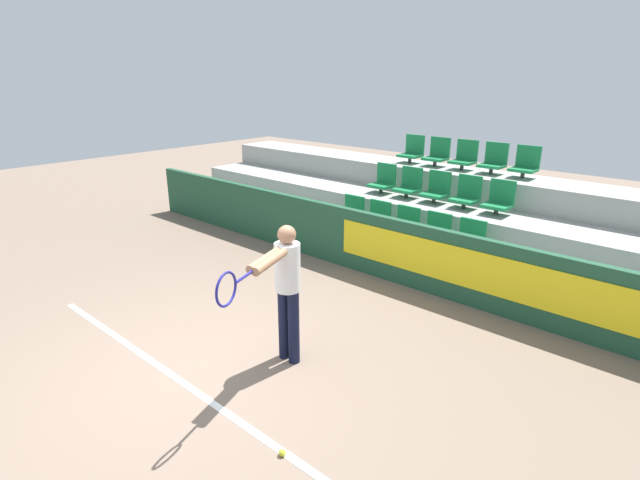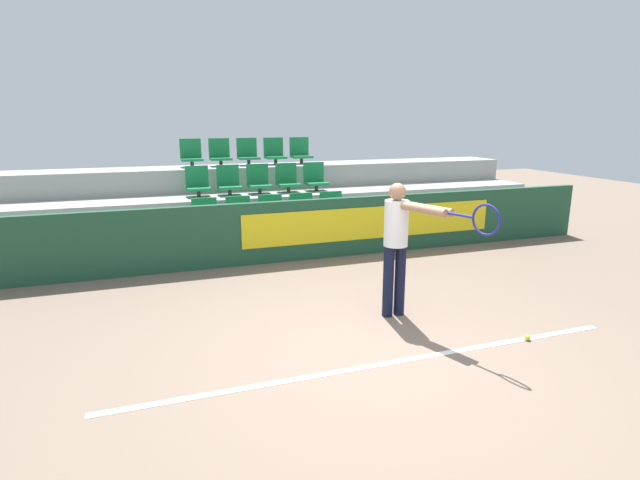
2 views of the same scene
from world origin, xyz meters
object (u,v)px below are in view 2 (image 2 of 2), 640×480
at_px(stadium_chair_11, 220,154).
at_px(tennis_ball, 527,337).
at_px(stadium_chair_0, 205,217).
at_px(stadium_chair_8, 287,180).
at_px(stadium_chair_2, 272,213).
at_px(stadium_chair_5, 198,183).
at_px(stadium_chair_1, 239,215).
at_px(stadium_chair_10, 191,155).
at_px(stadium_chair_13, 275,153).
at_px(stadium_chair_12, 248,154).
at_px(tennis_player, 401,238).
at_px(stadium_chair_7, 259,181).
at_px(stadium_chair_4, 332,209).
at_px(stadium_chair_3, 303,211).
at_px(stadium_chair_6, 229,182).
at_px(stadium_chair_14, 300,152).
at_px(stadium_chair_9, 315,178).

xyz_separation_m(stadium_chair_11, tennis_ball, (2.30, -6.57, -1.59)).
distance_m(stadium_chair_0, stadium_chair_8, 2.06).
xyz_separation_m(stadium_chair_2, stadium_chair_5, (-1.16, 1.00, 0.46)).
xyz_separation_m(stadium_chair_5, stadium_chair_11, (0.58, 1.00, 0.46)).
bearing_deg(stadium_chair_0, stadium_chair_1, 0.00).
height_order(stadium_chair_10, stadium_chair_11, same).
bearing_deg(stadium_chair_10, stadium_chair_1, -73.76).
xyz_separation_m(stadium_chair_2, stadium_chair_8, (0.58, 1.00, 0.46)).
bearing_deg(stadium_chair_13, stadium_chair_12, 180.00).
distance_m(stadium_chair_12, tennis_player, 5.59).
relative_size(stadium_chair_5, stadium_chair_10, 1.00).
relative_size(stadium_chair_7, stadium_chair_8, 1.00).
xyz_separation_m(stadium_chair_4, tennis_ball, (0.55, -4.57, -0.67)).
bearing_deg(stadium_chair_1, tennis_player, -70.09).
xyz_separation_m(stadium_chair_2, stadium_chair_11, (-0.58, 2.00, 0.92)).
height_order(stadium_chair_1, stadium_chair_4, same).
bearing_deg(stadium_chair_0, stadium_chair_3, 0.00).
height_order(stadium_chair_10, tennis_player, stadium_chair_10).
bearing_deg(tennis_ball, tennis_player, 134.05).
bearing_deg(stadium_chair_12, stadium_chair_4, -59.78).
relative_size(stadium_chair_0, stadium_chair_6, 1.00).
relative_size(stadium_chair_8, stadium_chair_13, 1.00).
xyz_separation_m(stadium_chair_8, stadium_chair_12, (-0.58, 1.00, 0.46)).
xyz_separation_m(stadium_chair_0, stadium_chair_8, (1.75, 1.00, 0.46)).
height_order(stadium_chair_4, stadium_chair_14, stadium_chair_14).
xyz_separation_m(stadium_chair_5, stadium_chair_14, (2.33, 1.00, 0.46)).
xyz_separation_m(stadium_chair_10, tennis_player, (1.85, -5.51, -0.63)).
distance_m(stadium_chair_4, stadium_chair_5, 2.57).
relative_size(stadium_chair_2, stadium_chair_11, 1.00).
distance_m(stadium_chair_7, stadium_chair_11, 1.24).
bearing_deg(stadium_chair_7, stadium_chair_5, 180.00).
bearing_deg(stadium_chair_8, stadium_chair_10, 150.22).
xyz_separation_m(stadium_chair_1, stadium_chair_8, (1.16, 1.00, 0.46)).
bearing_deg(stadium_chair_9, stadium_chair_0, -156.77).
relative_size(stadium_chair_0, stadium_chair_2, 1.00).
relative_size(stadium_chair_6, stadium_chair_10, 1.00).
xyz_separation_m(stadium_chair_9, stadium_chair_12, (-1.16, 1.00, 0.46)).
relative_size(stadium_chair_6, tennis_player, 0.34).
relative_size(stadium_chair_6, stadium_chair_13, 1.00).
xyz_separation_m(stadium_chair_3, stadium_chair_14, (0.58, 2.00, 0.92)).
distance_m(stadium_chair_5, stadium_chair_12, 1.60).
distance_m(stadium_chair_4, stadium_chair_11, 2.81).
relative_size(stadium_chair_9, stadium_chair_10, 1.00).
xyz_separation_m(stadium_chair_10, stadium_chair_13, (1.75, 0.00, 0.00)).
xyz_separation_m(stadium_chair_12, tennis_player, (0.69, -5.51, -0.63)).
distance_m(stadium_chair_0, stadium_chair_11, 2.28).
distance_m(stadium_chair_3, stadium_chair_12, 2.28).
xyz_separation_m(stadium_chair_0, stadium_chair_7, (1.16, 1.00, 0.46)).
height_order(stadium_chair_2, stadium_chair_12, stadium_chair_12).
xyz_separation_m(stadium_chair_11, stadium_chair_12, (0.58, 0.00, 0.00)).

